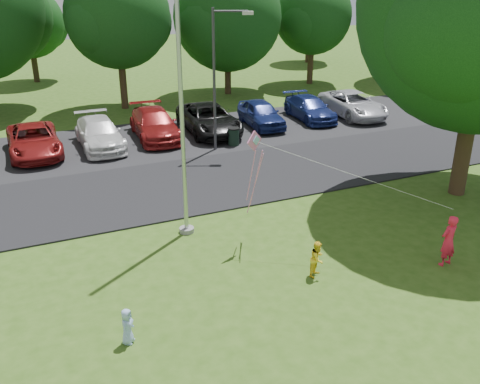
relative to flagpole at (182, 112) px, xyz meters
name	(u,v)px	position (x,y,z in m)	size (l,w,h in m)	color
ground	(360,283)	(3.50, -5.00, -4.17)	(120.00, 120.00, 0.00)	#305516
park_road	(235,177)	(3.50, 4.00, -4.14)	(60.00, 6.00, 0.06)	black
parking_strip	(186,136)	(3.50, 10.50, -4.14)	(42.00, 7.00, 0.06)	black
flagpole	(182,112)	(0.00, 0.00, 0.00)	(0.50, 0.50, 10.00)	#B7BABF
street_lamp	(220,68)	(4.33, 7.63, -0.17)	(1.77, 0.88, 6.65)	#3F3F44
trash_can	(234,137)	(5.17, 8.00, -3.69)	(0.59, 0.59, 0.94)	black
tree_row	(163,11)	(5.09, 19.23, 1.55)	(64.35, 11.94, 10.88)	#332316
horizon_trees	(160,19)	(7.56, 28.88, 0.14)	(77.46, 7.20, 7.02)	#332316
parked_cars	(192,122)	(3.86, 10.52, -3.40)	(22.86, 5.66, 1.49)	black
woman	(448,241)	(6.46, -5.19, -3.36)	(0.59, 0.39, 1.62)	#F62042
child_yellow	(317,259)	(2.59, -4.14, -3.62)	(0.53, 0.41, 1.09)	yellow
child_blue	(127,326)	(-3.12, -4.93, -3.70)	(0.45, 0.29, 0.93)	#9CC0F0
kite	(258,155)	(1.92, -1.51, -1.19)	(4.94, 4.04, 2.83)	pink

